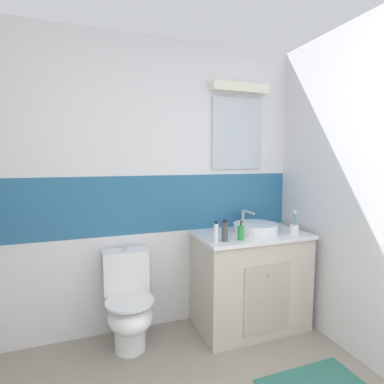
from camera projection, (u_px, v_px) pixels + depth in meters
wall_back_tiled at (156, 186)px, 2.64m from camera, size 3.20×0.20×2.50m
vanity_cabinet at (249, 279)px, 2.67m from camera, size 0.96×0.59×0.85m
sink_basin at (255, 227)px, 2.63m from camera, size 0.39×0.43×0.17m
toilet at (129, 304)px, 2.36m from camera, size 0.37×0.50×0.77m
toothbrush_cup at (294, 229)px, 2.55m from camera, size 0.07×0.07×0.21m
soap_dispenser at (241, 233)px, 2.39m from camera, size 0.05×0.05×0.16m
toothpaste_tube_upright at (216, 232)px, 2.32m from camera, size 0.04×0.04×0.16m
deodorant_spray_can at (225, 231)px, 2.34m from camera, size 0.05×0.05×0.17m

